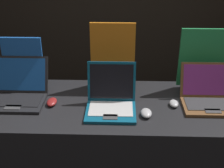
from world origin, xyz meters
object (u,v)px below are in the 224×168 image
promo_stand_middle (113,57)px  promo_stand_back (204,61)px  mouse_back (174,104)px  mouse_front (52,102)px  mouse_middle (146,113)px  laptop_front (19,91)px  promo_stand_front (24,65)px  laptop_middle (111,100)px  laptop_back (209,96)px

promo_stand_middle → promo_stand_back: bearing=-1.6°
promo_stand_middle → mouse_back: promo_stand_middle is taller
mouse_front → mouse_middle: (0.63, -0.13, 0.00)m
laptop_front → promo_stand_front: (0.00, 0.17, 0.13)m
mouse_front → promo_stand_back: promo_stand_back is taller
mouse_front → promo_stand_back: bearing=14.8°
laptop_front → promo_stand_middle: promo_stand_middle is taller
laptop_front → promo_stand_back: (1.30, 0.22, 0.16)m
laptop_middle → laptop_back: size_ratio=0.91×
promo_stand_back → laptop_front: bearing=-170.5°
laptop_middle → mouse_back: bearing=6.2°
promo_stand_back → promo_stand_middle: bearing=178.4°
promo_stand_front → mouse_back: 1.10m
promo_stand_front → laptop_back: promo_stand_front is taller
promo_stand_front → promo_stand_back: bearing=2.0°
promo_stand_middle → mouse_back: 0.56m
laptop_front → promo_stand_middle: 0.71m
laptop_front → promo_stand_back: 1.33m
mouse_middle → promo_stand_back: size_ratio=0.24×
mouse_back → promo_stand_front: bearing=167.9°
mouse_middle → mouse_back: size_ratio=1.15×
mouse_front → mouse_middle: 0.64m
mouse_front → promo_stand_middle: bearing=36.6°
laptop_middle → promo_stand_middle: bearing=90.0°
laptop_back → mouse_back: (-0.24, -0.04, -0.04)m
mouse_middle → promo_stand_middle: 0.53m
mouse_middle → promo_stand_front: bearing=157.5°
laptop_back → promo_stand_back: bearing=90.0°
laptop_back → laptop_front: bearing=179.1°
laptop_middle → mouse_back: 0.43m
mouse_middle → mouse_back: mouse_middle is taller
laptop_front → laptop_back: (1.30, -0.02, -0.00)m
mouse_front → laptop_middle: bearing=-5.7°
mouse_back → laptop_back: bearing=9.0°
laptop_front → promo_stand_back: promo_stand_back is taller
promo_stand_front → laptop_middle: promo_stand_front is taller
promo_stand_middle → mouse_back: size_ratio=5.15×
promo_stand_middle → laptop_back: bearing=-21.3°
mouse_middle → laptop_back: size_ratio=0.30×
laptop_front → mouse_middle: (0.87, -0.19, -0.04)m
mouse_front → laptop_middle: size_ratio=0.34×
mouse_back → mouse_middle: bearing=-145.9°
laptop_middle → laptop_back: laptop_middle is taller
mouse_front → mouse_middle: bearing=-11.3°
laptop_middle → mouse_middle: bearing=-20.8°
promo_stand_middle → mouse_middle: bearing=-61.9°
mouse_front → laptop_back: bearing=2.3°
mouse_front → promo_stand_front: promo_stand_front is taller
promo_stand_front → laptop_back: (1.30, -0.19, -0.13)m
laptop_back → mouse_middle: bearing=-158.5°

